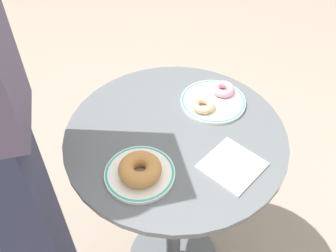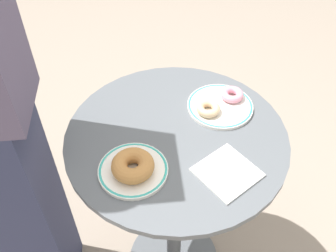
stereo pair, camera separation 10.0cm
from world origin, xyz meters
name	(u,v)px [view 1 (the left image)]	position (x,y,z in m)	size (l,w,h in m)	color
cafe_table	(174,191)	(0.00, 0.00, 0.50)	(0.62, 0.62, 0.77)	#565B60
plate_left	(140,173)	(-0.17, -0.01, 0.78)	(0.18, 0.18, 0.01)	white
plate_right	(213,101)	(0.17, -0.02, 0.78)	(0.19, 0.19, 0.01)	white
donut_old_fashioned	(140,169)	(-0.17, -0.02, 0.81)	(0.11, 0.11, 0.04)	#BC7F42
donut_pink_frosted	(223,89)	(0.22, -0.02, 0.80)	(0.07, 0.07, 0.02)	pink
donut_glazed	(203,105)	(0.12, -0.01, 0.80)	(0.07, 0.07, 0.02)	#E0B789
paper_napkin	(232,165)	(-0.01, -0.18, 0.78)	(0.14, 0.14, 0.01)	white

